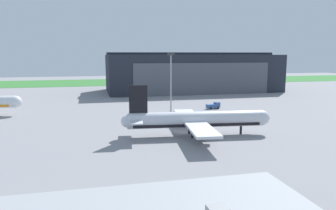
% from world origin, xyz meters
% --- Properties ---
extents(ground_plane, '(440.00, 440.00, 0.00)m').
position_xyz_m(ground_plane, '(0.00, 0.00, 0.00)').
color(ground_plane, gray).
extents(grass_field_strip, '(440.00, 56.00, 0.08)m').
position_xyz_m(grass_field_strip, '(0.00, 153.47, 0.04)').
color(grass_field_strip, '#357835').
rests_on(grass_field_strip, ground_plane).
extents(maintenance_hangar, '(88.87, 37.24, 20.32)m').
position_xyz_m(maintenance_hangar, '(29.74, 88.78, 9.70)').
color(maintenance_hangar, '#232833').
rests_on(maintenance_hangar, ground_plane).
extents(airliner_near_left, '(35.98, 31.71, 12.35)m').
position_xyz_m(airliner_near_left, '(1.79, -4.19, 3.80)').
color(airliner_near_left, silver).
rests_on(airliner_near_left, ground_plane).
extents(pushback_tractor, '(5.32, 2.97, 2.27)m').
position_xyz_m(pushback_tractor, '(20.05, 31.63, 1.13)').
color(pushback_tractor, '#335693').
rests_on(pushback_tractor, ground_plane).
extents(apron_light_mast, '(2.40, 0.50, 19.82)m').
position_xyz_m(apron_light_mast, '(3.09, 26.99, 11.56)').
color(apron_light_mast, '#99999E').
rests_on(apron_light_mast, ground_plane).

